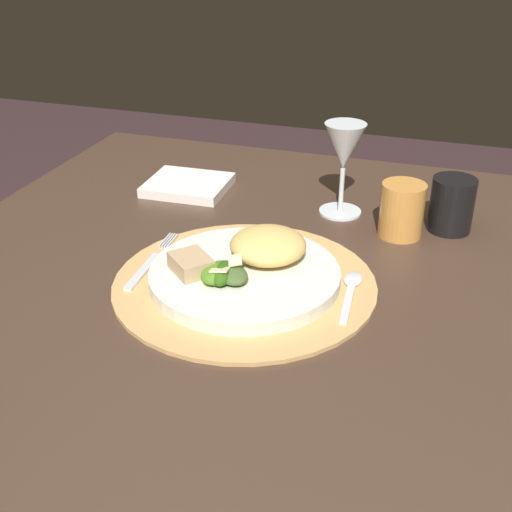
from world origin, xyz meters
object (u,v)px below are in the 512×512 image
Objects in this scene: amber_tumbler at (402,210)px; dark_tumbler at (452,205)px; fork at (150,263)px; dinner_plate at (245,275)px; napkin at (188,185)px; wine_glass at (344,151)px; spoon at (351,288)px; dining_table at (287,358)px.

amber_tumbler is 0.98× the size of dark_tumbler.
amber_tumbler is (0.33, 0.22, 0.03)m from fork.
dinner_plate is at bearing -133.67° from dark_tumbler.
napkin is 0.40m from amber_tumbler.
dark_tumbler is at bearing 33.49° from fork.
fork is at bearing -146.51° from dark_tumbler.
napkin is at bearing 177.48° from wine_glass.
amber_tumbler is at bearing 50.80° from dinner_plate.
spoon is 1.46× the size of dark_tumbler.
dining_table is 7.70× the size of napkin.
amber_tumbler is (0.11, -0.05, -0.07)m from wine_glass.
napkin is at bearing 143.04° from spoon.
amber_tumbler reaches higher than spoon.
spoon is at bearing 9.40° from dinner_plate.
wine_glass is (0.22, 0.27, 0.10)m from fork.
amber_tumbler is (0.13, 0.17, 0.19)m from dining_table.
dark_tumbler is at bearing 46.33° from dinner_plate.
dark_tumbler is at bearing -3.03° from wine_glass.
spoon is at bearing -114.70° from dark_tumbler.
fork is 1.10× the size of wine_glass.
fork is 0.40m from amber_tumbler.
amber_tumbler is at bearing 78.89° from spoon.
fork is at bearing -145.97° from amber_tumbler.
spoon is 0.28m from wine_glass.
napkin is at bearing 125.96° from dinner_plate.
dining_table is at bearing -42.80° from napkin.
fork is at bearing 179.03° from dinner_plate.
napkin reaches higher than spoon.
amber_tumbler is (0.04, 0.20, 0.03)m from spoon.
wine_glass is at bearing -2.52° from napkin.
dining_table is 12.86× the size of amber_tumbler.
napkin is at bearing 137.20° from dining_table.
napkin is at bearing 177.29° from dark_tumbler.
dark_tumbler is (0.21, 0.22, 0.19)m from dining_table.
dark_tumbler is at bearing -2.71° from napkin.
spoon is 0.27m from dark_tumbler.
dining_table is 0.29m from amber_tumbler.
dinner_plate is 2.06× the size of spoon.
dinner_plate is 0.30m from wine_glass.
wine_glass is 1.78× the size of dark_tumbler.
dark_tumbler is (0.07, 0.04, 0.00)m from amber_tumbler.
dinner_plate reaches higher than dining_table.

